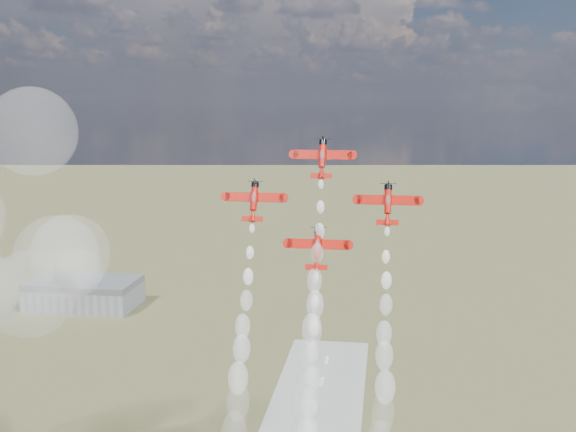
{
  "coord_description": "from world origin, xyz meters",
  "views": [
    {
      "loc": [
        20.85,
        -110.14,
        97.26
      ],
      "look_at": [
        2.61,
        12.74,
        75.59
      ],
      "focal_mm": 42.0,
      "sensor_mm": 36.0,
      "label": 1
    }
  ],
  "objects_px": {
    "plane_left": "(254,201)",
    "plane_right": "(388,204)",
    "plane_slot": "(317,248)",
    "hangar": "(84,293)",
    "plane_lead": "(322,158)"
  },
  "relations": [
    {
      "from": "plane_left",
      "to": "plane_right",
      "type": "relative_size",
      "value": 1.0
    },
    {
      "from": "hangar",
      "to": "plane_right",
      "type": "xyz_separation_m",
      "value": [
        141.08,
        -167.36,
        71.9
      ]
    },
    {
      "from": "plane_right",
      "to": "plane_slot",
      "type": "distance_m",
      "value": 15.22
    },
    {
      "from": "plane_lead",
      "to": "plane_right",
      "type": "relative_size",
      "value": 1.0
    },
    {
      "from": "plane_left",
      "to": "plane_right",
      "type": "distance_m",
      "value": 24.94
    },
    {
      "from": "plane_slot",
      "to": "plane_right",
      "type": "bearing_deg",
      "value": 16.93
    },
    {
      "from": "plane_right",
      "to": "plane_slot",
      "type": "relative_size",
      "value": 1.0
    },
    {
      "from": "plane_left",
      "to": "plane_slot",
      "type": "xyz_separation_m",
      "value": [
        12.47,
        -3.8,
        -7.86
      ]
    },
    {
      "from": "plane_right",
      "to": "plane_left",
      "type": "bearing_deg",
      "value": 180.0
    },
    {
      "from": "plane_lead",
      "to": "hangar",
      "type": "bearing_deg",
      "value": 128.18
    },
    {
      "from": "hangar",
      "to": "plane_lead",
      "type": "distance_m",
      "value": 222.83
    },
    {
      "from": "plane_lead",
      "to": "plane_right",
      "type": "distance_m",
      "value": 15.22
    },
    {
      "from": "plane_left",
      "to": "plane_right",
      "type": "height_order",
      "value": "same"
    },
    {
      "from": "plane_left",
      "to": "plane_slot",
      "type": "distance_m",
      "value": 15.22
    },
    {
      "from": "hangar",
      "to": "plane_left",
      "type": "height_order",
      "value": "plane_left"
    }
  ]
}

